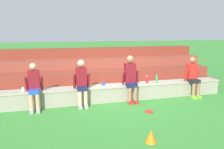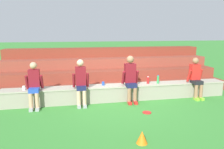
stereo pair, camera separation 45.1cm
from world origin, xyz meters
The scene contains 13 objects.
ground_plane centered at (0.00, 0.00, 0.00)m, with size 80.00×80.00×0.00m, color #388433.
stone_seating_wall centered at (0.00, 0.24, 0.26)m, with size 7.12×0.51×0.50m.
brick_bleachers centered at (0.00, 2.27, 0.55)m, with size 8.18×2.63×1.47m.
person_far_left centered at (-2.55, 0.01, 0.69)m, with size 0.48×0.55×1.31m.
person_left_of_center centered at (-1.24, -0.03, 0.72)m, with size 0.48×0.48×1.36m.
person_center centered at (0.28, 0.01, 0.77)m, with size 0.52×0.54×1.43m.
person_right_of_center centered at (2.47, -0.03, 0.70)m, with size 0.49×0.55×1.33m.
water_bottle_near_left centered at (1.25, 0.18, 0.62)m, with size 0.07×0.07×0.27m.
water_bottle_mid_right centered at (0.93, 0.22, 0.61)m, with size 0.08×0.08×0.24m.
plastic_cup_right_end centered at (-2.86, 0.18, 0.56)m, with size 0.09×0.09×0.12m, color white.
plastic_cup_left_end centered at (-0.53, 0.29, 0.55)m, with size 0.08×0.08×0.12m, color blue.
frisbee centered at (0.46, -1.00, 0.01)m, with size 0.24×0.24×0.02m, color red.
sports_cone centered at (-0.21, -2.52, 0.13)m, with size 0.23×0.23×0.25m, color orange.
Camera 2 is at (-1.55, -6.25, 2.16)m, focal length 34.77 mm.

